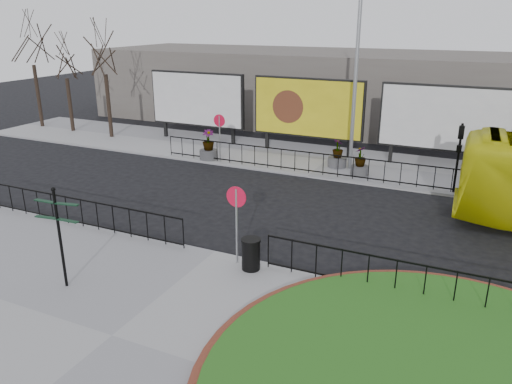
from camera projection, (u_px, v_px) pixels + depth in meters
The scene contains 22 objects.
ground at pixel (215, 254), 16.18m from camera, with size 90.00×90.00×0.00m, color black.
pavement_near at pixel (112, 337), 11.88m from camera, with size 30.00×10.00×0.12m, color gray.
pavement_far at pixel (327, 161), 26.41m from camera, with size 44.00×6.00×0.12m, color gray.
railing_near_left at pixel (67, 210), 18.09m from camera, with size 10.00×0.10×1.10m, color black, non-canonical shape.
railing_near_right at pixel (425, 283), 13.10m from camera, with size 9.00×0.10×1.10m, color black, non-canonical shape.
railing_far at pixel (331, 165), 23.50m from camera, with size 18.00×0.10×1.10m, color black, non-canonical shape.
speed_sign_far at pixel (220, 127), 25.57m from camera, with size 0.64×0.07×2.47m.
speed_sign_near at pixel (237, 208), 14.80m from camera, with size 0.64×0.07×2.47m.
billboard_left at pixel (197, 100), 29.79m from camera, with size 6.20×0.31×4.10m.
billboard_mid at pixel (308, 108), 27.00m from camera, with size 6.20×0.31×4.10m.
billboard_right at pixel (444, 119), 24.21m from camera, with size 6.20×0.31×4.10m.
lamp_post at pixel (356, 72), 23.37m from camera, with size 0.74×0.18×9.23m.
signal_pole_a at pixel (459, 148), 20.87m from camera, with size 0.22×0.26×3.00m.
tree_left at pixel (106, 80), 30.38m from camera, with size 2.00×2.00×7.00m, color #2D2119, non-canonical shape.
tree_mid at pixel (67, 83), 32.17m from camera, with size 2.00×2.00×6.20m, color #2D2119, non-canonical shape.
tree_far at pixel (35, 71), 33.32m from camera, with size 2.00×2.00×7.50m, color #2D2119, non-canonical shape.
building_backdrop at pixel (372, 91), 34.15m from camera, with size 40.00×10.00×5.00m, color #5B554F.
fingerpost_sign at pixel (59, 228), 13.47m from camera, with size 1.38×0.35×2.94m.
litter_bin at pixel (251, 254), 14.83m from camera, with size 0.59×0.59×0.98m.
planter_a at pixel (208, 148), 26.34m from camera, with size 0.96×0.96×1.59m.
planter_b at pixel (337, 157), 25.03m from camera, with size 0.93×0.93×1.43m.
planter_c at pixel (360, 164), 23.73m from camera, with size 0.85×0.85×1.39m.
Camera 1 is at (7.36, -12.66, 7.28)m, focal length 35.00 mm.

